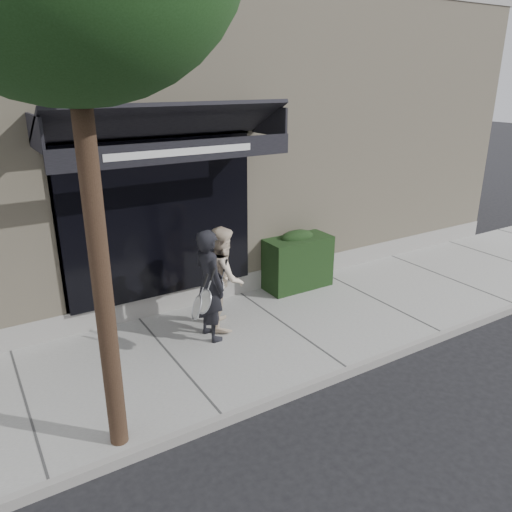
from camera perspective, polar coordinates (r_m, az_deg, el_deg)
ground at (r=8.41m, az=3.43°, el=-8.57°), size 80.00×80.00×0.00m
sidewalk at (r=8.38m, az=3.44°, el=-8.21°), size 20.00×3.00×0.12m
curb at (r=7.34m, az=10.55°, el=-12.88°), size 20.00×0.10×0.14m
building_facade at (r=11.85m, az=-10.54°, el=13.43°), size 14.30×8.04×5.64m
hedge at (r=9.65m, az=4.62°, el=-0.46°), size 1.30×0.70×1.14m
pedestrian_front at (r=7.63m, az=-5.34°, el=-3.35°), size 0.73×0.89×1.77m
pedestrian_back at (r=8.03m, az=-3.79°, el=-2.44°), size 0.90×1.00×1.68m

